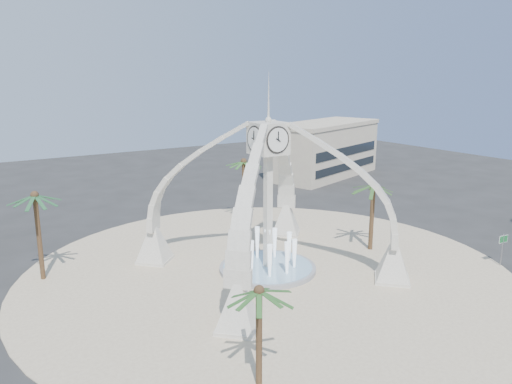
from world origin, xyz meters
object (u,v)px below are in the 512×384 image
palm_north (244,162)px  street_sign (503,243)px  fountain (268,267)px  palm_east (374,186)px  palm_south (259,292)px  palm_west (35,197)px  clock_tower (268,195)px

palm_north → street_sign: bearing=-63.6°
palm_north → fountain: bearing=-113.7°
palm_east → palm_north: size_ratio=0.93×
fountain → palm_south: palm_south is taller
palm_east → street_sign: (6.38, -8.94, -4.04)m
palm_west → clock_tower: bearing=-27.2°
clock_tower → fountain: bearing=90.0°
palm_east → street_sign: size_ratio=2.45×
fountain → street_sign: (17.29, -9.87, 1.75)m
clock_tower → palm_north: (5.82, 13.24, 0.15)m
palm_south → clock_tower: bearing=54.2°
palm_south → palm_west: bearing=108.1°
palm_east → palm_west: palm_west is taller
palm_north → palm_east: bearing=-70.3°
palm_west → fountain: bearing=-27.2°
clock_tower → fountain: size_ratio=2.24×
fountain → palm_south: 16.41m
fountain → palm_north: (5.82, 13.24, 6.35)m
palm_east → palm_north: palm_north is taller
palm_east → palm_south: size_ratio=1.16×
palm_east → street_sign: palm_east is taller
palm_east → palm_west: bearing=161.2°
clock_tower → palm_north: size_ratio=2.38×
palm_north → palm_south: bearing=-120.0°
palm_east → palm_west: (-26.91, 9.16, 0.70)m
palm_north → clock_tower: bearing=-113.7°
palm_south → street_sign: bearing=6.1°
palm_west → street_sign: bearing=-28.5°
palm_west → palm_north: (21.83, 5.00, -0.14)m
palm_south → street_sign: palm_south is taller
palm_south → palm_east: bearing=30.4°
palm_north → street_sign: 26.20m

